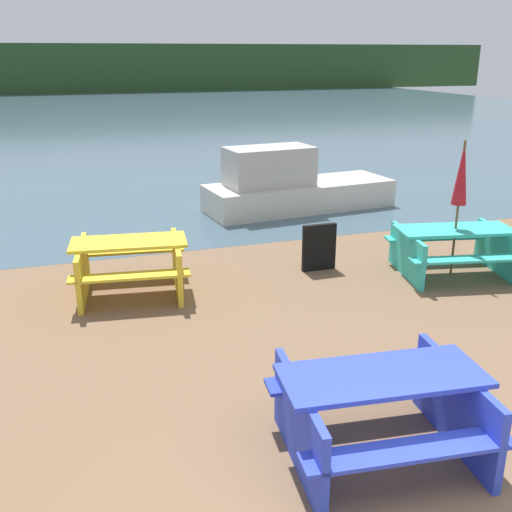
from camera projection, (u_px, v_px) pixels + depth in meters
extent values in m
cube|color=#425B6B|center=(94.00, 115.00, 32.94)|extent=(60.00, 50.00, 0.00)
cube|color=#284723|center=(75.00, 68.00, 50.25)|extent=(80.00, 1.60, 4.00)
cube|color=blue|center=(383.00, 376.00, 4.93)|extent=(1.76, 0.88, 0.04)
cube|color=blue|center=(409.00, 451.00, 4.52)|extent=(1.71, 0.47, 0.04)
cube|color=blue|center=(356.00, 377.00, 5.54)|extent=(1.71, 0.47, 0.04)
cube|color=blue|center=(299.00, 427.00, 4.91)|extent=(0.22, 1.38, 0.74)
cube|color=blue|center=(456.00, 407.00, 5.19)|extent=(0.22, 1.38, 0.74)
cube|color=#33B7A8|center=(455.00, 230.00, 9.16)|extent=(1.87, 1.04, 0.04)
cube|color=#33B7A8|center=(470.00, 259.00, 8.73)|extent=(1.79, 0.63, 0.04)
cube|color=#33B7A8|center=(439.00, 237.00, 9.77)|extent=(1.79, 0.63, 0.04)
cube|color=#33B7A8|center=(407.00, 254.00, 9.19)|extent=(0.35, 1.37, 0.69)
cube|color=#33B7A8|center=(498.00, 251.00, 9.36)|extent=(0.35, 1.37, 0.69)
cube|color=yellow|center=(129.00, 242.00, 8.39)|extent=(1.68, 0.91, 0.04)
cube|color=yellow|center=(130.00, 276.00, 7.98)|extent=(1.62, 0.49, 0.04)
cube|color=yellow|center=(130.00, 251.00, 9.00)|extent=(1.62, 0.49, 0.04)
cube|color=yellow|center=(83.00, 271.00, 8.40)|extent=(0.25, 1.38, 0.74)
cube|color=yellow|center=(177.00, 265.00, 8.63)|extent=(0.25, 1.38, 0.74)
cylinder|color=brown|center=(458.00, 209.00, 9.05)|extent=(0.04, 0.04, 2.07)
cone|color=#A81923|center=(462.00, 173.00, 8.87)|extent=(0.23, 0.23, 0.96)
cube|color=beige|center=(299.00, 196.00, 13.19)|extent=(4.26, 1.78, 0.59)
cube|color=#B2B2B2|center=(269.00, 166.00, 12.68)|extent=(1.91, 1.14, 0.82)
cube|color=black|center=(319.00, 247.00, 9.42)|extent=(0.55, 0.08, 0.75)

